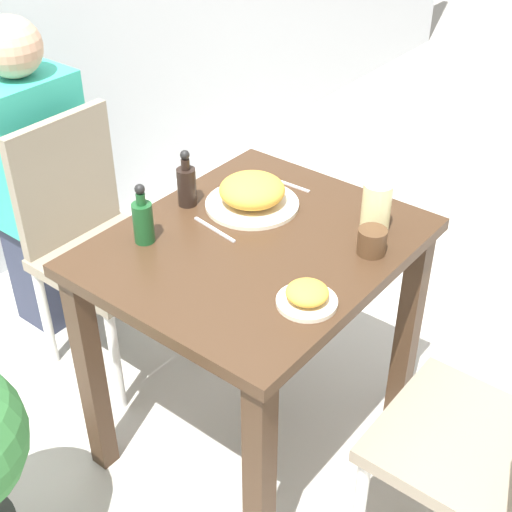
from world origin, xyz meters
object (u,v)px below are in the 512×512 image
object	(u,v)px
sauce_bottle	(143,220)
condiment_bottle	(187,184)
chair_near	(504,440)
food_plate	(252,193)
side_plate	(307,296)
person_figure	(38,182)
drink_cup	(372,241)
chair_far	(93,234)
juice_glass	(376,208)

from	to	relation	value
sauce_bottle	condiment_bottle	bearing A→B (deg)	11.15
condiment_bottle	chair_near	bearing A→B (deg)	-91.52
food_plate	side_plate	xyz separation A→B (m)	(-0.27, -0.38, -0.02)
chair_near	person_figure	size ratio (longest dim) A/B	0.76
drink_cup	food_plate	bearing A→B (deg)	90.94
drink_cup	sauce_bottle	size ratio (longest dim) A/B	0.44
chair_far	drink_cup	size ratio (longest dim) A/B	11.67
chair_far	person_figure	xyz separation A→B (m)	(0.03, 0.32, 0.08)
food_plate	side_plate	world-z (taller)	food_plate
food_plate	person_figure	size ratio (longest dim) A/B	0.23
side_plate	sauce_bottle	distance (m)	0.50
side_plate	condiment_bottle	bearing A→B (deg)	72.70
condiment_bottle	person_figure	world-z (taller)	person_figure
person_figure	chair_near	bearing A→B (deg)	-90.86
drink_cup	sauce_bottle	bearing A→B (deg)	123.02
condiment_bottle	food_plate	bearing A→B (deg)	-55.10
sauce_bottle	condiment_bottle	size ratio (longest dim) A/B	1.00
chair_far	person_figure	bearing A→B (deg)	84.14
side_plate	juice_glass	bearing A→B (deg)	6.27
drink_cup	juice_glass	distance (m)	0.12
chair_near	sauce_bottle	bearing A→B (deg)	-79.19
chair_far	drink_cup	world-z (taller)	chair_far
chair_near	juice_glass	world-z (taller)	juice_glass
chair_far	side_plate	distance (m)	1.01
chair_near	person_figure	bearing A→B (deg)	-90.86
drink_cup	juice_glass	bearing A→B (deg)	26.56
chair_near	sauce_bottle	size ratio (longest dim) A/B	5.18
chair_far	condiment_bottle	size ratio (longest dim) A/B	5.18
chair_near	food_plate	xyz separation A→B (m)	(0.13, 0.86, 0.30)
food_plate	drink_cup	distance (m)	0.39
chair_far	side_plate	xyz separation A→B (m)	(-0.13, -0.96, 0.28)
chair_far	juice_glass	xyz separation A→B (m)	(0.25, -0.92, 0.33)
juice_glass	side_plate	bearing A→B (deg)	-173.73
chair_near	sauce_bottle	distance (m)	1.05
drink_cup	juice_glass	xyz separation A→B (m)	(0.10, 0.05, 0.04)
condiment_bottle	side_plate	bearing A→B (deg)	-107.30
chair_far	sauce_bottle	bearing A→B (deg)	-111.12
chair_near	drink_cup	size ratio (longest dim) A/B	11.67
chair_near	sauce_bottle	xyz separation A→B (m)	(-0.19, 0.98, 0.32)
condiment_bottle	sauce_bottle	bearing A→B (deg)	-168.85
side_plate	sauce_bottle	world-z (taller)	sauce_bottle
side_plate	condiment_bottle	size ratio (longest dim) A/B	0.85
chair_far	side_plate	size ratio (longest dim) A/B	6.07
chair_near	side_plate	world-z (taller)	chair_near
juice_glass	sauce_bottle	size ratio (longest dim) A/B	0.83
food_plate	condiment_bottle	world-z (taller)	condiment_bottle
food_plate	sauce_bottle	bearing A→B (deg)	160.85
chair_far	condiment_bottle	bearing A→B (deg)	-85.55
juice_glass	drink_cup	bearing A→B (deg)	-153.44
chair_near	drink_cup	bearing A→B (deg)	-106.51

